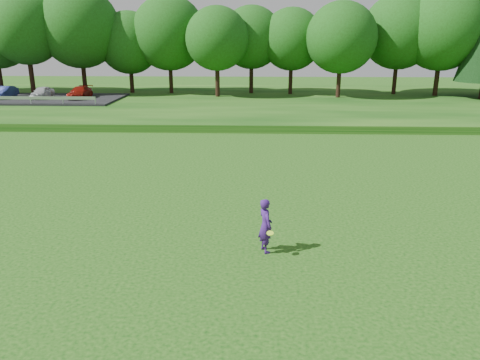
{
  "coord_description": "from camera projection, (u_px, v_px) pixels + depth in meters",
  "views": [
    {
      "loc": [
        2.46,
        -15.66,
        7.06
      ],
      "look_at": [
        1.8,
        2.92,
        1.3
      ],
      "focal_mm": 35.0,
      "sensor_mm": 36.0,
      "label": 1
    }
  ],
  "objects": [
    {
      "name": "walking_path",
      "position": [
        225.0,
        130.0,
        36.21
      ],
      "size": [
        130.0,
        1.6,
        0.04
      ],
      "primitive_type": "cube",
      "color": "gray",
      "rests_on": "ground"
    },
    {
      "name": "berm",
      "position": [
        233.0,
        102.0,
        49.49
      ],
      "size": [
        130.0,
        30.0,
        0.6
      ],
      "primitive_type": "cube",
      "color": "#0C3C0B",
      "rests_on": "ground"
    },
    {
      "name": "treeline",
      "position": [
        235.0,
        26.0,
        51.0
      ],
      "size": [
        104.0,
        7.0,
        15.0
      ],
      "primitive_type": null,
      "color": "#1A420F",
      "rests_on": "berm"
    },
    {
      "name": "ground",
      "position": [
        188.0,
        237.0,
        17.12
      ],
      "size": [
        140.0,
        140.0,
        0.0
      ],
      "primitive_type": "plane",
      "color": "#0C3C0B",
      "rests_on": "ground"
    },
    {
      "name": "parking_lot",
      "position": [
        7.0,
        96.0,
        48.94
      ],
      "size": [
        24.0,
        9.0,
        1.38
      ],
      "color": "black",
      "rests_on": "berm"
    },
    {
      "name": "woman",
      "position": [
        265.0,
        226.0,
        15.72
      ],
      "size": [
        0.68,
        0.96,
        1.89
      ],
      "color": "#3C186F",
      "rests_on": "ground"
    }
  ]
}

